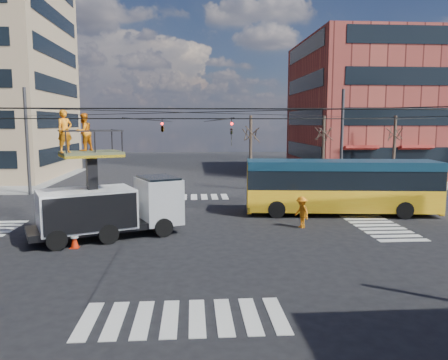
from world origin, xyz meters
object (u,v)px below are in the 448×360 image
(utility_truck, at_px, (110,196))
(city_bus, at_px, (341,186))
(flagger, at_px, (302,212))
(traffic_cone, at_px, (74,239))
(worker_ground, at_px, (49,215))

(utility_truck, distance_m, city_bus, 13.34)
(flagger, bearing_deg, traffic_cone, -95.50)
(utility_truck, relative_size, traffic_cone, 9.68)
(traffic_cone, bearing_deg, utility_truck, 55.85)
(traffic_cone, height_order, flagger, flagger)
(city_bus, xyz_separation_m, worker_ground, (-15.87, -3.12, -0.84))
(worker_ground, bearing_deg, flagger, -72.26)
(worker_ground, height_order, flagger, worker_ground)
(worker_ground, relative_size, flagger, 1.08)
(utility_truck, bearing_deg, city_bus, -4.97)
(worker_ground, bearing_deg, utility_truck, -91.65)
(city_bus, relative_size, traffic_cone, 14.95)
(flagger, bearing_deg, utility_truck, -104.11)
(utility_truck, distance_m, flagger, 9.65)
(utility_truck, bearing_deg, worker_ground, 136.86)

